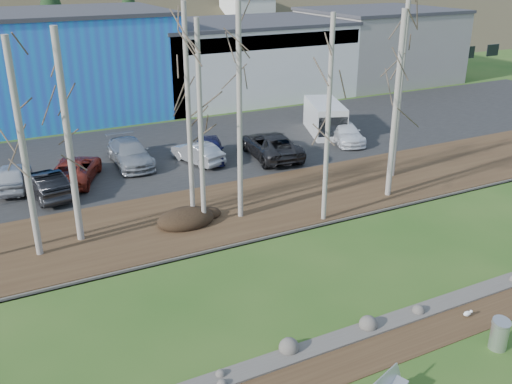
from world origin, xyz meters
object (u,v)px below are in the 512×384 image
car_1 (46,184)px  car_8 (47,184)px  litter_bin (499,335)px  car_4 (210,149)px  seagull (468,313)px  car_2 (74,170)px  car_3 (130,153)px  van_white (325,118)px  car_0 (13,176)px  car_7 (345,133)px  car_5 (197,153)px  car_6 (271,145)px

car_1 → car_8: same height
litter_bin → car_4: bearing=92.8°
seagull → car_2: car_2 is taller
litter_bin → car_3: size_ratio=0.19×
car_3 → van_white: van_white is taller
litter_bin → car_0: (-12.71, 22.28, 0.37)m
seagull → car_8: car_8 is taller
car_1 → car_2: 2.50m
car_0 → car_7: bearing=-171.7°
car_0 → car_7: 21.57m
car_5 → car_8: size_ratio=0.92×
car_7 → car_8: (-20.04, -0.91, 0.05)m
van_white → car_2: bearing=-154.2°
car_5 → car_7: size_ratio=0.87×
car_7 → van_white: 2.42m
seagull → car_4: size_ratio=0.09×
seagull → car_5: (-2.47, 19.87, 0.64)m
car_4 → car_8: (-10.17, -1.68, 0.01)m
litter_bin → car_2: car_2 is taller
car_2 → car_7: bearing=-157.8°
car_1 → van_white: bearing=-179.1°
car_7 → car_8: car_8 is taller
car_2 → car_3: 3.86m
car_1 → car_6: car_6 is taller
car_2 → van_white: bearing=-150.3°
car_0 → car_6: bearing=-175.0°
car_6 → litter_bin: bearing=90.0°
car_5 → car_7: bearing=161.0°
car_7 → car_8: bearing=-160.8°
car_2 → van_white: 18.29m
car_5 → car_7: 10.84m
seagull → car_5: bearing=116.5°
car_4 → car_7: car_4 is taller
car_5 → car_8: (-9.22, -1.47, 0.06)m
litter_bin → car_5: 21.71m
car_3 → car_7: car_3 is taller
car_1 → car_6: 13.94m
car_4 → car_8: bearing=-151.2°
litter_bin → car_2: size_ratio=0.20×
van_white → car_5: bearing=-149.6°
car_4 → litter_bin: bearing=-67.8°
car_1 → car_8: (0.07, 0.00, 0.00)m
car_1 → car_7: car_1 is taller
car_4 → car_7: 9.90m
car_8 → car_2: bearing=-144.2°
seagull → car_6: car_6 is taller
car_6 → car_7: (6.18, 0.54, -0.14)m
car_3 → car_5: bearing=-20.9°
car_0 → car_2: size_ratio=0.85×
car_6 → van_white: van_white is taller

